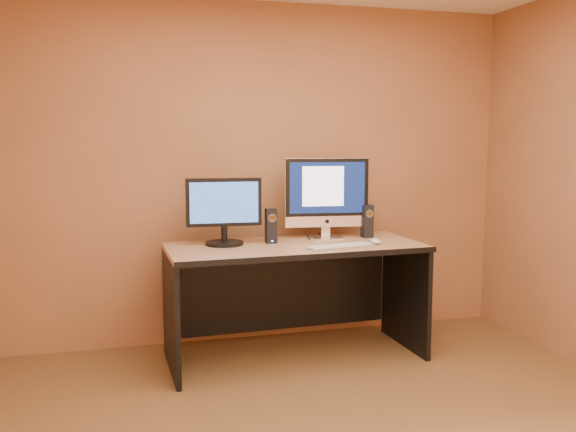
{
  "coord_description": "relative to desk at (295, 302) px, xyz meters",
  "views": [
    {
      "loc": [
        -1.04,
        -2.62,
        1.57
      ],
      "look_at": [
        0.04,
        1.35,
        1.05
      ],
      "focal_mm": 38.0,
      "sensor_mm": 36.0,
      "label": 1
    }
  ],
  "objects": [
    {
      "name": "cable_a",
      "position": [
        0.36,
        0.31,
        0.42
      ],
      "size": [
        0.12,
        0.22,
        0.01
      ],
      "primitive_type": "cylinder",
      "rotation": [
        1.57,
        0.0,
        0.47
      ],
      "color": "black",
      "rests_on": "desk"
    },
    {
      "name": "keyboard",
      "position": [
        0.27,
        -0.2,
        0.42
      ],
      "size": [
        0.5,
        0.22,
        0.02
      ],
      "primitive_type": "cube",
      "rotation": [
        0.0,
        0.0,
        0.19
      ],
      "color": "silver",
      "rests_on": "desk"
    },
    {
      "name": "second_monitor",
      "position": [
        -0.48,
        0.12,
        0.65
      ],
      "size": [
        0.55,
        0.3,
        0.47
      ],
      "primitive_type": null,
      "rotation": [
        0.0,
        0.0,
        -0.06
      ],
      "color": "black",
      "rests_on": "desk"
    },
    {
      "name": "desk",
      "position": [
        0.0,
        0.0,
        0.0
      ],
      "size": [
        1.82,
        0.85,
        0.83
      ],
      "primitive_type": null,
      "rotation": [
        0.0,
        0.0,
        0.04
      ],
      "color": "tan",
      "rests_on": "ground"
    },
    {
      "name": "walls",
      "position": [
        -0.12,
        -1.45,
        0.89
      ],
      "size": [
        4.0,
        4.0,
        2.6
      ],
      "primitive_type": null,
      "color": "#A46542",
      "rests_on": "ground"
    },
    {
      "name": "speaker_left",
      "position": [
        -0.15,
        0.11,
        0.54
      ],
      "size": [
        0.08,
        0.08,
        0.25
      ],
      "primitive_type": null,
      "rotation": [
        0.0,
        0.0,
        -0.03
      ],
      "color": "black",
      "rests_on": "desk"
    },
    {
      "name": "speaker_right",
      "position": [
        0.61,
        0.17,
        0.54
      ],
      "size": [
        0.08,
        0.08,
        0.25
      ],
      "primitive_type": null,
      "rotation": [
        0.0,
        0.0,
        0.03
      ],
      "color": "black",
      "rests_on": "desk"
    },
    {
      "name": "mouse",
      "position": [
        0.56,
        -0.12,
        0.43
      ],
      "size": [
        0.07,
        0.12,
        0.04
      ],
      "primitive_type": "ellipsoid",
      "rotation": [
        0.0,
        0.0,
        0.02
      ],
      "color": "white",
      "rests_on": "desk"
    },
    {
      "name": "cable_b",
      "position": [
        0.18,
        0.27,
        0.42
      ],
      "size": [
        0.05,
        0.2,
        0.01
      ],
      "primitive_type": "cylinder",
      "rotation": [
        1.57,
        0.0,
        -0.21
      ],
      "color": "black",
      "rests_on": "desk"
    },
    {
      "name": "imac",
      "position": [
        0.31,
        0.2,
        0.72
      ],
      "size": [
        0.66,
        0.31,
        0.61
      ],
      "primitive_type": null,
      "rotation": [
        0.0,
        0.0,
        -0.12
      ],
      "color": "silver",
      "rests_on": "desk"
    }
  ]
}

